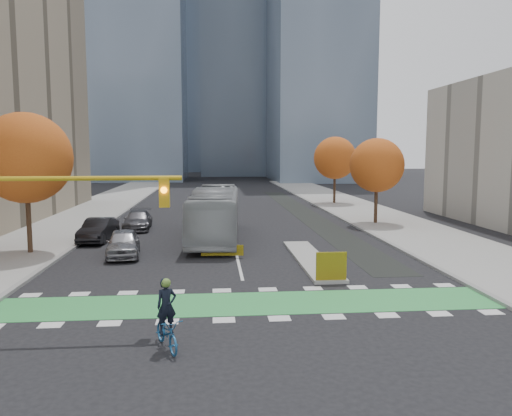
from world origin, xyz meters
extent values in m
plane|color=black|center=(0.00, 0.00, 0.00)|extent=(300.00, 300.00, 0.00)
cube|color=gray|center=(-13.50, 20.00, 0.07)|extent=(7.00, 120.00, 0.15)
cube|color=gray|center=(13.50, 20.00, 0.07)|extent=(7.00, 120.00, 0.15)
cube|color=gray|center=(-10.00, 20.00, 0.07)|extent=(0.30, 120.00, 0.16)
cube|color=gray|center=(10.00, 20.00, 0.07)|extent=(0.30, 120.00, 0.16)
cube|color=green|center=(0.00, 1.50, 0.01)|extent=(20.00, 3.00, 0.01)
cube|color=silver|center=(0.00, 40.00, 0.01)|extent=(0.15, 70.00, 0.01)
cube|color=black|center=(7.50, 30.00, 0.01)|extent=(2.50, 50.00, 0.01)
cube|color=gray|center=(4.00, 9.00, 0.08)|extent=(1.60, 10.00, 0.16)
cube|color=yellow|center=(4.00, 4.20, 0.80)|extent=(1.40, 0.12, 1.30)
cube|color=#47566B|center=(-18.00, 90.00, 35.00)|extent=(22.00, 22.00, 70.00)
cube|color=#47566B|center=(20.00, 85.00, 30.00)|extent=(18.00, 24.00, 60.00)
cube|color=#47566B|center=(-4.00, 140.00, 40.00)|extent=(26.00, 26.00, 80.00)
cylinder|color=#332114|center=(-12.00, 12.00, 2.62)|extent=(0.28, 0.28, 5.25)
sphere|color=#AB3B15|center=(-12.00, 12.00, 5.62)|extent=(5.20, 5.20, 5.20)
cylinder|color=#332114|center=(12.00, 22.00, 2.27)|extent=(0.28, 0.28, 4.55)
sphere|color=#AB3B15|center=(12.00, 22.00, 4.88)|extent=(4.40, 4.40, 4.40)
cylinder|color=#332114|center=(12.50, 38.00, 2.45)|extent=(0.28, 0.28, 4.90)
sphere|color=#AB3B15|center=(12.50, 38.00, 5.25)|extent=(4.80, 4.80, 4.80)
cylinder|color=#BF9914|center=(-6.50, -0.50, 5.10)|extent=(8.20, 0.16, 0.16)
cube|color=#BF9914|center=(-3.00, -0.50, 4.60)|extent=(0.35, 0.28, 1.00)
sphere|color=orange|center=(-3.00, -0.68, 4.70)|extent=(0.22, 0.22, 0.22)
imported|color=#1D5688|center=(-2.79, -2.83, 0.50)|extent=(1.35, 2.02, 1.00)
imported|color=black|center=(-2.79, -2.83, 1.35)|extent=(0.73, 0.61, 1.70)
sphere|color=#597F2D|center=(-2.79, -2.83, 2.06)|extent=(0.29, 0.29, 0.29)
imported|color=#9EA2A5|center=(-1.19, 16.16, 1.78)|extent=(3.71, 12.94, 3.56)
imported|color=gray|center=(-6.50, 11.08, 0.77)|extent=(2.37, 4.70, 1.54)
imported|color=black|center=(-9.00, 16.08, 0.77)|extent=(1.98, 4.78, 1.54)
imported|color=#525156|center=(-7.14, 21.08, 0.71)|extent=(2.18, 4.95, 1.41)
camera|label=1|loc=(-1.36, -17.67, 6.01)|focal=35.00mm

